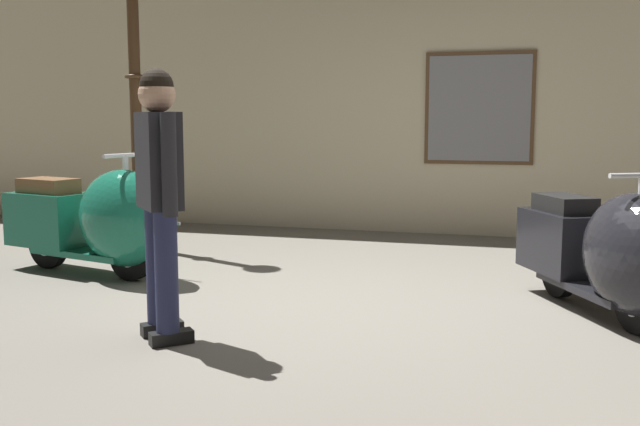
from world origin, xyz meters
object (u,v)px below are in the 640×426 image
lamppost (134,59)px  visitor_1 (159,186)px  scooter_1 (610,252)px  scooter_0 (101,220)px

lamppost → visitor_1: (1.68, -2.63, -0.93)m
lamppost → visitor_1: bearing=-57.5°
scooter_1 → visitor_1: 2.79m
lamppost → visitor_1: 3.26m
visitor_1 → scooter_0: bearing=89.9°
scooter_0 → scooter_1: (3.80, -0.24, -0.02)m
visitor_1 → scooter_1: bearing=-17.9°
scooter_1 → lamppost: lamppost is taller
scooter_0 → visitor_1: size_ratio=1.11×
scooter_1 → scooter_0: bearing=-120.8°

